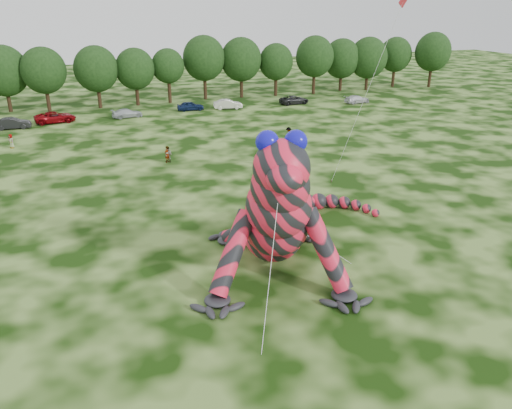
{
  "coord_description": "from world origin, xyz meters",
  "views": [
    {
      "loc": [
        -13.54,
        -25.36,
        15.52
      ],
      "look_at": [
        -3.99,
        1.24,
        4.0
      ],
      "focal_mm": 35.0,
      "sensor_mm": 36.0,
      "label": 1
    }
  ],
  "objects": [
    {
      "name": "car_6",
      "position": [
        19.95,
        49.38,
        0.68
      ],
      "size": [
        5.12,
        2.79,
        1.36
      ],
      "primitive_type": "imported",
      "rotation": [
        0.0,
        0.0,
        1.68
      ],
      "color": "black",
      "rests_on": "ground"
    },
    {
      "name": "car_5",
      "position": [
        8.61,
        49.23,
        0.73
      ],
      "size": [
        4.61,
        2.2,
        1.46
      ],
      "primitive_type": "imported",
      "rotation": [
        0.0,
        0.0,
        1.42
      ],
      "color": "silver",
      "rests_on": "ground"
    },
    {
      "name": "tree_16",
      "position": [
        45.45,
        59.37,
        4.69
      ],
      "size": [
        6.26,
        5.63,
        9.37
      ],
      "primitive_type": null,
      "color": "black",
      "rests_on": "ground"
    },
    {
      "name": "flying_kite",
      "position": [
        10.65,
        9.65,
        14.51
      ],
      "size": [
        3.9,
        4.47,
        16.61
      ],
      "color": "red",
      "rests_on": "ground"
    },
    {
      "name": "tree_7",
      "position": [
        -10.08,
        56.8,
        4.74
      ],
      "size": [
        6.68,
        6.01,
        9.48
      ],
      "primitive_type": null,
      "color": "black",
      "rests_on": "ground"
    },
    {
      "name": "tree_15",
      "position": [
        38.47,
        57.77,
        4.82
      ],
      "size": [
        7.17,
        6.45,
        9.63
      ],
      "primitive_type": null,
      "color": "black",
      "rests_on": "ground"
    },
    {
      "name": "car_7",
      "position": [
        29.93,
        46.54,
        0.64
      ],
      "size": [
        4.61,
        2.38,
        1.28
      ],
      "primitive_type": "imported",
      "rotation": [
        0.0,
        0.0,
        1.71
      ],
      "color": "silver",
      "rests_on": "ground"
    },
    {
      "name": "tree_9",
      "position": [
        1.06,
        57.35,
        4.34
      ],
      "size": [
        5.27,
        4.74,
        8.68
      ],
      "primitive_type": null,
      "color": "black",
      "rests_on": "ground"
    },
    {
      "name": "spectator_2",
      "position": [
        9.5,
        27.46,
        0.93
      ],
      "size": [
        1.29,
        1.37,
        1.86
      ],
      "primitive_type": "imported",
      "rotation": [
        0.0,
        0.0,
        4.04
      ],
      "color": "gray",
      "rests_on": "ground"
    },
    {
      "name": "car_4",
      "position": [
        2.83,
        49.99,
        0.69
      ],
      "size": [
        4.16,
        1.87,
        1.39
      ],
      "primitive_type": "imported",
      "rotation": [
        0.0,
        0.0,
        1.51
      ],
      "color": "#101F45",
      "rests_on": "ground"
    },
    {
      "name": "car_3",
      "position": [
        -6.88,
        48.11,
        0.63
      ],
      "size": [
        4.56,
        2.49,
        1.25
      ],
      "primitive_type": "imported",
      "rotation": [
        0.0,
        0.0,
        1.75
      ],
      "color": "#ADB2B7",
      "rests_on": "ground"
    },
    {
      "name": "spectator_4",
      "position": [
        -21.12,
        36.09,
        0.8
      ],
      "size": [
        0.84,
        0.93,
        1.59
      ],
      "primitive_type": "imported",
      "rotation": [
        0.0,
        0.0,
        5.27
      ],
      "color": "gray",
      "rests_on": "ground"
    },
    {
      "name": "tree_5",
      "position": [
        -23.12,
        58.44,
        4.9
      ],
      "size": [
        7.16,
        6.44,
        9.8
      ],
      "primitive_type": null,
      "color": "black",
      "rests_on": "ground"
    },
    {
      "name": "tree_8",
      "position": [
        -4.22,
        56.99,
        4.47
      ],
      "size": [
        6.14,
        5.53,
        8.94
      ],
      "primitive_type": null,
      "color": "black",
      "rests_on": "ground"
    },
    {
      "name": "tree_13",
      "position": [
        27.13,
        57.13,
        5.06
      ],
      "size": [
        6.83,
        6.15,
        10.13
      ],
      "primitive_type": null,
      "color": "black",
      "rests_on": "ground"
    },
    {
      "name": "inflatable_gecko",
      "position": [
        -2.55,
        2.24,
        4.71
      ],
      "size": [
        20.39,
        22.45,
        9.42
      ],
      "primitive_type": null,
      "rotation": [
        0.0,
        0.0,
        -0.27
      ],
      "color": "#F32141",
      "rests_on": "ground"
    },
    {
      "name": "tree_12",
      "position": [
        20.01,
        57.74,
        4.49
      ],
      "size": [
        5.99,
        5.39,
        8.97
      ],
      "primitive_type": null,
      "color": "black",
      "rests_on": "ground"
    },
    {
      "name": "tree_10",
      "position": [
        7.4,
        58.58,
        5.25
      ],
      "size": [
        7.09,
        6.38,
        10.5
      ],
      "primitive_type": null,
      "color": "black",
      "rests_on": "ground"
    },
    {
      "name": "spectator_0",
      "position": [
        -5.41,
        24.52,
        0.88
      ],
      "size": [
        0.76,
        0.72,
        1.75
      ],
      "primitive_type": "imported",
      "rotation": [
        0.0,
        0.0,
        3.8
      ],
      "color": "gray",
      "rests_on": "ground"
    },
    {
      "name": "car_1",
      "position": [
        -21.8,
        46.07,
        0.74
      ],
      "size": [
        4.52,
        1.64,
        1.48
      ],
      "primitive_type": "imported",
      "rotation": [
        0.0,
        0.0,
        1.56
      ],
      "color": "black",
      "rests_on": "ground"
    },
    {
      "name": "spectator_1",
      "position": [
        -5.28,
        24.53,
        0.82
      ],
      "size": [
        1.02,
        0.99,
        1.65
      ],
      "primitive_type": "imported",
      "rotation": [
        0.0,
        0.0,
        5.61
      ],
      "color": "gray",
      "rests_on": "ground"
    },
    {
      "name": "tree_11",
      "position": [
        13.79,
        58.2,
        5.03
      ],
      "size": [
        7.01,
        6.31,
        10.07
      ],
      "primitive_type": null,
      "color": "black",
      "rests_on": "ground"
    },
    {
      "name": "tree_17",
      "position": [
        51.95,
        56.66,
        5.15
      ],
      "size": [
        6.98,
        6.28,
        10.3
      ],
      "primitive_type": null,
      "color": "black",
      "rests_on": "ground"
    },
    {
      "name": "ground",
      "position": [
        0.0,
        0.0,
        0.0
      ],
      "size": [
        240.0,
        240.0,
        0.0
      ],
      "primitive_type": "plane",
      "color": "#16330A",
      "rests_on": "ground"
    },
    {
      "name": "tree_14",
      "position": [
        33.46,
        58.72,
        4.7
      ],
      "size": [
        6.82,
        6.14,
        9.4
      ],
      "primitive_type": null,
      "color": "black",
      "rests_on": "ground"
    },
    {
      "name": "spectator_5",
      "position": [
        3.52,
        20.49,
        0.92
      ],
      "size": [
        1.78,
        1.18,
        1.84
      ],
      "primitive_type": "imported",
      "rotation": [
        0.0,
        0.0,
        3.55
      ],
      "color": "gray",
      "rests_on": "ground"
    },
    {
      "name": "car_2",
      "position": [
        -16.58,
        48.15,
        0.76
      ],
      "size": [
        5.76,
        3.29,
        1.51
      ],
      "primitive_type": "imported",
      "rotation": [
        0.0,
        0.0,
        1.72
      ],
      "color": "maroon",
      "rests_on": "ground"
    },
    {
      "name": "tree_6",
      "position": [
        -17.56,
        56.68,
        4.75
      ],
      "size": [
        6.52,
        5.86,
        9.49
      ],
      "primitive_type": null,
      "color": "black",
      "rests_on": "ground"
    }
  ]
}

